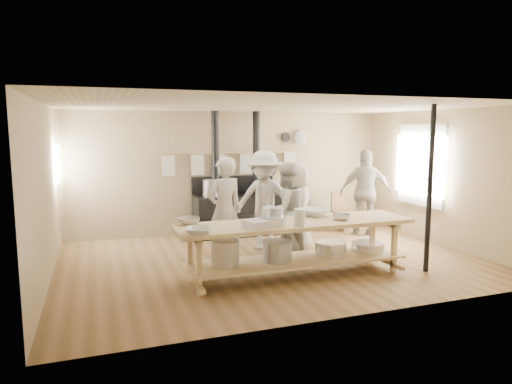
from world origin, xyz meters
TOP-DOWN VIEW (x-y plane):
  - ground at (0.00, 0.00)m, footprint 7.00×7.00m
  - room_shell at (0.00, 0.00)m, footprint 7.00×7.00m
  - window_right at (3.47, 0.60)m, footprint 0.09×1.50m
  - left_opening at (-3.45, 2.00)m, footprint 0.00×0.90m
  - stove at (-0.01, 2.12)m, footprint 1.90×0.75m
  - towel_rail at (0.00, 2.40)m, footprint 3.00×0.04m
  - back_wall_shelf at (1.46, 2.43)m, footprint 0.63×0.14m
  - prep_table at (-0.01, -0.90)m, footprint 3.60×0.90m
  - support_post at (2.05, -1.35)m, footprint 0.08×0.08m
  - cook_far_left at (-0.81, 0.19)m, footprint 0.73×0.56m
  - cook_left at (0.22, 0.01)m, footprint 0.92×0.78m
  - cook_center at (0.58, 0.35)m, footprint 0.92×0.74m
  - cook_right at (2.55, 1.16)m, footprint 1.15×0.85m
  - cook_by_window at (0.12, 0.77)m, footprint 1.37×1.21m
  - chair at (2.36, 1.77)m, footprint 0.50×0.50m
  - bowl_white_a at (-1.55, -1.23)m, footprint 0.48×0.48m
  - bowl_steel_a at (-1.55, -0.57)m, footprint 0.43×0.43m
  - bowl_white_b at (0.48, -0.57)m, footprint 0.64×0.64m
  - bowl_steel_b at (0.71, -1.01)m, footprint 0.36×0.36m
  - roasting_pan at (-0.61, -1.11)m, footprint 0.58×0.47m
  - mixing_bowl_large at (-0.44, -1.02)m, footprint 0.46×0.46m
  - bucket_galv at (-0.30, -0.81)m, footprint 0.30×0.30m
  - deep_bowl_enamel at (-0.27, -0.57)m, footprint 0.33×0.33m
  - pitcher at (-0.09, -1.23)m, footprint 0.19×0.19m

SIDE VIEW (x-z plane):
  - ground at x=0.00m, z-range 0.00..0.00m
  - chair at x=2.36m, z-range -0.17..0.67m
  - prep_table at x=-0.01m, z-range 0.10..0.95m
  - stove at x=-0.01m, z-range -0.78..1.82m
  - cook_center at x=0.58m, z-range 0.00..1.64m
  - cook_left at x=0.22m, z-range 0.00..1.68m
  - cook_far_left at x=-0.81m, z-range 0.00..1.78m
  - bowl_white_a at x=-1.55m, z-range 0.85..0.94m
  - bowl_steel_b at x=0.71m, z-range 0.85..0.94m
  - bowl_steel_a at x=-1.55m, z-range 0.85..0.95m
  - roasting_pan at x=-0.61m, z-range 0.85..0.96m
  - bowl_white_b at x=0.48m, z-range 0.85..0.96m
  - cook_right at x=2.55m, z-range 0.00..1.81m
  - mixing_bowl_large at x=-0.44m, z-range 0.85..0.98m
  - cook_by_window at x=0.12m, z-range 0.00..1.84m
  - deep_bowl_enamel at x=-0.27m, z-range 0.85..1.03m
  - bucket_galv at x=-0.30m, z-range 0.85..1.07m
  - pitcher at x=-0.09m, z-range 0.85..1.10m
  - support_post at x=2.05m, z-range 0.00..2.60m
  - window_right at x=3.47m, z-range 0.67..2.33m
  - towel_rail at x=0.00m, z-range 1.33..1.80m
  - left_opening at x=-3.45m, z-range 1.15..2.05m
  - room_shell at x=0.00m, z-range -1.88..5.12m
  - back_wall_shelf at x=1.46m, z-range 1.84..2.17m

